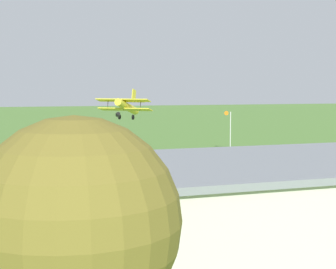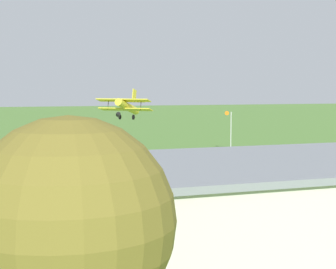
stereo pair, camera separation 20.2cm
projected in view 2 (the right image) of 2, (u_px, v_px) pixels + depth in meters
The scene contains 7 objects.
ground_plane at pixel (190, 159), 69.55m from camera, with size 400.00×400.00×0.00m, color #568438.
hangar at pixel (329, 201), 31.45m from camera, with size 30.36×13.94×5.42m.
biplane at pixel (126, 106), 68.09m from camera, with size 6.97×6.89×3.99m.
car_black at pixel (82, 198), 41.59m from camera, with size 2.42×4.13×1.55m.
person_watching_takeoff at pixel (144, 186), 46.58m from camera, with size 0.44×0.44×1.56m.
tree_at_field_edge at pixel (70, 223), 14.44m from camera, with size 5.87×5.87×8.73m.
windsock at pixel (227, 116), 75.51m from camera, with size 1.25×1.42×6.11m.
Camera 2 is at (22.51, 65.27, 9.48)m, focal length 56.50 mm.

